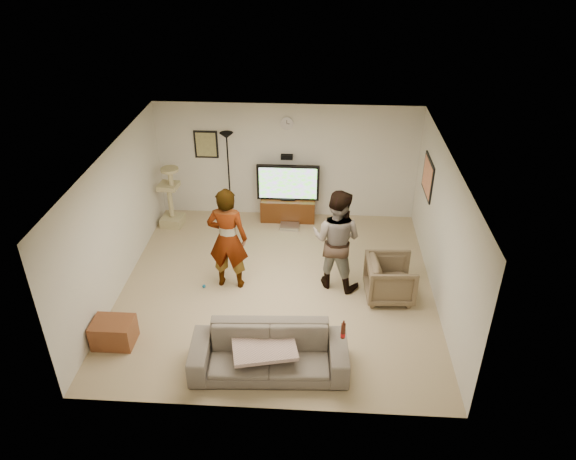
# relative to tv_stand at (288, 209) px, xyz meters

# --- Properties ---
(floor) EXTENTS (5.50, 5.50, 0.02)m
(floor) POSITION_rel_tv_stand_xyz_m (-0.04, -2.50, -0.25)
(floor) COLOR tan
(floor) RESTS_ON ground
(ceiling) EXTENTS (5.50, 5.50, 0.02)m
(ceiling) POSITION_rel_tv_stand_xyz_m (-0.04, -2.50, 2.27)
(ceiling) COLOR silver
(ceiling) RESTS_ON wall_back
(wall_back) EXTENTS (5.50, 0.04, 2.50)m
(wall_back) POSITION_rel_tv_stand_xyz_m (-0.04, 0.25, 1.01)
(wall_back) COLOR silver
(wall_back) RESTS_ON floor
(wall_front) EXTENTS (5.50, 0.04, 2.50)m
(wall_front) POSITION_rel_tv_stand_xyz_m (-0.04, -5.25, 1.01)
(wall_front) COLOR silver
(wall_front) RESTS_ON floor
(wall_left) EXTENTS (0.04, 5.50, 2.50)m
(wall_left) POSITION_rel_tv_stand_xyz_m (-2.79, -2.50, 1.01)
(wall_left) COLOR silver
(wall_left) RESTS_ON floor
(wall_right) EXTENTS (0.04, 5.50, 2.50)m
(wall_right) POSITION_rel_tv_stand_xyz_m (2.71, -2.50, 1.01)
(wall_right) COLOR silver
(wall_right) RESTS_ON floor
(wall_clock) EXTENTS (0.26, 0.04, 0.26)m
(wall_clock) POSITION_rel_tv_stand_xyz_m (-0.04, 0.22, 1.86)
(wall_clock) COLOR white
(wall_clock) RESTS_ON wall_back
(wall_speaker) EXTENTS (0.25, 0.10, 0.10)m
(wall_speaker) POSITION_rel_tv_stand_xyz_m (-0.04, 0.19, 1.14)
(wall_speaker) COLOR black
(wall_speaker) RESTS_ON wall_back
(picture_back) EXTENTS (0.42, 0.03, 0.52)m
(picture_back) POSITION_rel_tv_stand_xyz_m (-1.74, 0.23, 1.36)
(picture_back) COLOR olive
(picture_back) RESTS_ON wall_back
(picture_right) EXTENTS (0.03, 0.78, 0.62)m
(picture_right) POSITION_rel_tv_stand_xyz_m (2.69, -0.90, 1.26)
(picture_right) COLOR #DA815C
(picture_right) RESTS_ON wall_right
(tv_stand) EXTENTS (1.16, 0.45, 0.48)m
(tv_stand) POSITION_rel_tv_stand_xyz_m (0.00, 0.00, 0.00)
(tv_stand) COLOR #3F1F0B
(tv_stand) RESTS_ON floor
(console_box) EXTENTS (0.40, 0.30, 0.07)m
(console_box) POSITION_rel_tv_stand_xyz_m (0.06, -0.40, -0.21)
(console_box) COLOR #BBBCC0
(console_box) RESTS_ON floor
(tv) EXTENTS (1.32, 0.08, 0.78)m
(tv) POSITION_rel_tv_stand_xyz_m (-0.00, 0.00, 0.63)
(tv) COLOR black
(tv) RESTS_ON tv_stand
(tv_screen) EXTENTS (1.21, 0.01, 0.69)m
(tv_screen) POSITION_rel_tv_stand_xyz_m (-0.00, -0.04, 0.63)
(tv_screen) COLOR #53FA1C
(tv_screen) RESTS_ON tv
(floor_lamp) EXTENTS (0.32, 0.32, 1.96)m
(floor_lamp) POSITION_rel_tv_stand_xyz_m (-1.25, -0.04, 0.74)
(floor_lamp) COLOR black
(floor_lamp) RESTS_ON floor
(cat_tree) EXTENTS (0.48, 0.48, 1.35)m
(cat_tree) POSITION_rel_tv_stand_xyz_m (-2.45, -0.41, 0.43)
(cat_tree) COLOR tan
(cat_tree) RESTS_ON floor
(person_left) EXTENTS (0.72, 0.50, 1.91)m
(person_left) POSITION_rel_tv_stand_xyz_m (-0.89, -2.47, 0.71)
(person_left) COLOR #A4A4A4
(person_left) RESTS_ON floor
(person_right) EXTENTS (1.10, 0.99, 1.86)m
(person_right) POSITION_rel_tv_stand_xyz_m (0.98, -2.34, 0.69)
(person_right) COLOR teal
(person_right) RESTS_ON floor
(sofa) EXTENTS (2.30, 1.00, 0.66)m
(sofa) POSITION_rel_tv_stand_xyz_m (0.01, -4.52, 0.09)
(sofa) COLOR #625950
(sofa) RESTS_ON floor
(throw_blanket) EXTENTS (1.03, 0.88, 0.06)m
(throw_blanket) POSITION_rel_tv_stand_xyz_m (-0.06, -4.52, 0.20)
(throw_blanket) COLOR #C2A094
(throw_blanket) RESTS_ON sofa
(beer_bottle) EXTENTS (0.06, 0.06, 0.25)m
(beer_bottle) POSITION_rel_tv_stand_xyz_m (1.05, -4.52, 0.54)
(beer_bottle) COLOR #481C0F
(beer_bottle) RESTS_ON sofa
(armchair) EXTENTS (0.86, 0.84, 0.74)m
(armchair) POSITION_rel_tv_stand_xyz_m (1.92, -2.66, 0.13)
(armchair) COLOR brown
(armchair) RESTS_ON floor
(side_table) EXTENTS (0.63, 0.47, 0.42)m
(side_table) POSITION_rel_tv_stand_xyz_m (-2.44, -4.11, -0.03)
(side_table) COLOR brown
(side_table) RESTS_ON floor
(toy_ball) EXTENTS (0.06, 0.06, 0.06)m
(toy_ball) POSITION_rel_tv_stand_xyz_m (-1.34, -2.61, -0.21)
(toy_ball) COLOR #16648F
(toy_ball) RESTS_ON floor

